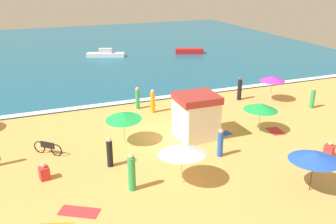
{
  "coord_description": "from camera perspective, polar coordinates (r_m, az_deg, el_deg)",
  "views": [
    {
      "loc": [
        -7.21,
        -19.56,
        9.43
      ],
      "look_at": [
        1.02,
        1.38,
        0.8
      ],
      "focal_mm": 39.2,
      "sensor_mm": 36.0,
      "label": 1
    }
  ],
  "objects": [
    {
      "name": "ground_plane",
      "position": [
        22.88,
        -1.11,
        -3.36
      ],
      "size": [
        60.0,
        60.0,
        0.0
      ],
      "primitive_type": "plane",
      "color": "#E0A856"
    },
    {
      "name": "ocean_water",
      "position": [
        49.01,
        -12.77,
        9.44
      ],
      "size": [
        60.0,
        44.0,
        0.1
      ],
      "primitive_type": "cube",
      "color": "#196084",
      "rests_on": "ground_plane"
    },
    {
      "name": "wave_breaker_foam",
      "position": [
        28.42,
        -5.55,
        1.73
      ],
      "size": [
        57.0,
        0.7,
        0.01
      ],
      "primitive_type": "cube",
      "color": "white",
      "rests_on": "ocean_water"
    },
    {
      "name": "lifeguard_cabana",
      "position": [
        21.9,
        4.41,
        -0.61
      ],
      "size": [
        2.41,
        2.28,
        2.73
      ],
      "color": "white",
      "rests_on": "ground_plane"
    },
    {
      "name": "beach_umbrella_0",
      "position": [
        17.69,
        21.84,
        -6.41
      ],
      "size": [
        2.62,
        2.63,
        1.99
      ],
      "color": "#4C3823",
      "rests_on": "ground_plane"
    },
    {
      "name": "beach_umbrella_1",
      "position": [
        23.23,
        14.23,
        0.83
      ],
      "size": [
        2.68,
        2.67,
        1.94
      ],
      "color": "silver",
      "rests_on": "ground_plane"
    },
    {
      "name": "beach_umbrella_2",
      "position": [
        21.1,
        -6.95,
        -0.61
      ],
      "size": [
        3.0,
        2.99,
        2.02
      ],
      "color": "silver",
      "rests_on": "ground_plane"
    },
    {
      "name": "beach_umbrella_3",
      "position": [
        16.98,
        2.24,
        -5.79
      ],
      "size": [
        2.41,
        2.43,
        2.11
      ],
      "color": "silver",
      "rests_on": "ground_plane"
    },
    {
      "name": "beach_umbrella_5",
      "position": [
        29.19,
        15.93,
        5.03
      ],
      "size": [
        2.67,
        2.67,
        2.01
      ],
      "color": "silver",
      "rests_on": "ground_plane"
    },
    {
      "name": "parked_bicycle",
      "position": [
        21.28,
        -18.19,
        -5.31
      ],
      "size": [
        1.41,
        1.24,
        0.76
      ],
      "color": "black",
      "rests_on": "ground_plane"
    },
    {
      "name": "beachgoer_1",
      "position": [
        20.06,
        8.14,
        -4.79
      ],
      "size": [
        0.43,
        0.43,
        1.62
      ],
      "color": "blue",
      "rests_on": "ground_plane"
    },
    {
      "name": "beachgoer_2",
      "position": [
        26.83,
        -4.77,
        2.15
      ],
      "size": [
        0.41,
        0.41,
        1.65
      ],
      "color": "green",
      "rests_on": "ground_plane"
    },
    {
      "name": "beachgoer_3",
      "position": [
        26.02,
        -2.4,
        1.64
      ],
      "size": [
        0.43,
        0.43,
        1.72
      ],
      "color": "orange",
      "rests_on": "ground_plane"
    },
    {
      "name": "beachgoer_5",
      "position": [
        28.91,
        21.55,
        1.98
      ],
      "size": [
        0.48,
        0.48,
        1.56
      ],
      "color": "green",
      "rests_on": "ground_plane"
    },
    {
      "name": "beachgoer_7",
      "position": [
        29.17,
        11.07,
        3.52
      ],
      "size": [
        0.43,
        0.43,
        1.83
      ],
      "color": "black",
      "rests_on": "ground_plane"
    },
    {
      "name": "beachgoer_8",
      "position": [
        18.9,
        -18.69,
        -8.9
      ],
      "size": [
        0.54,
        0.54,
        0.88
      ],
      "color": "red",
      "rests_on": "ground_plane"
    },
    {
      "name": "beachgoer_9",
      "position": [
        19.09,
        -9.06,
        -6.21
      ],
      "size": [
        0.42,
        0.42,
        1.64
      ],
      "color": "black",
      "rests_on": "ground_plane"
    },
    {
      "name": "beachgoer_10",
      "position": [
        16.97,
        -5.67,
        -9.39
      ],
      "size": [
        0.45,
        0.45,
        1.87
      ],
      "color": "green",
      "rests_on": "ground_plane"
    },
    {
      "name": "beachgoer_11",
      "position": [
        21.75,
        23.76,
        -5.52
      ],
      "size": [
        0.62,
        0.62,
        0.91
      ],
      "color": "red",
      "rests_on": "ground_plane"
    },
    {
      "name": "beach_towel_1",
      "position": [
        22.94,
        8.2,
        -3.5
      ],
      "size": [
        1.55,
        0.92,
        0.01
      ],
      "color": "blue",
      "rests_on": "ground_plane"
    },
    {
      "name": "beach_towel_2",
      "position": [
        16.38,
        -13.63,
        -14.84
      ],
      "size": [
        1.84,
        1.5,
        0.01
      ],
      "color": "red",
      "rests_on": "ground_plane"
    },
    {
      "name": "beach_towel_3",
      "position": [
        24.17,
        16.4,
        -2.87
      ],
      "size": [
        0.99,
        1.34,
        0.01
      ],
      "color": "red",
      "rests_on": "ground_plane"
    },
    {
      "name": "small_boat_0",
      "position": [
        45.31,
        3.35,
        9.46
      ],
      "size": [
        3.52,
        2.16,
        0.61
      ],
      "color": "red",
      "rests_on": "ocean_water"
    },
    {
      "name": "small_boat_1",
      "position": [
        44.0,
        -9.67,
        8.88
      ],
      "size": [
        4.48,
        2.54,
        0.99
      ],
      "color": "white",
      "rests_on": "ocean_water"
    }
  ]
}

